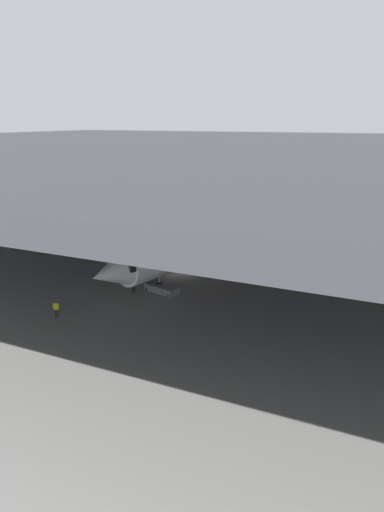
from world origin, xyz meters
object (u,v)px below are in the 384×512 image
Objects in this scene: airplane_distant at (196,191)px; airplane_main at (218,240)px; crew_worker_near_nose at (56,308)px; boarding_stairs at (162,285)px; crew_worker_by_stairs at (134,285)px.

airplane_main is at bearing -61.38° from airplane_distant.
boarding_stairs is at bearing 61.58° from crew_worker_near_nose.
airplane_main is 22.58× the size of crew_worker_near_nose.
crew_worker_near_nose is at bearing -110.44° from airplane_main.
airplane_distant is (-18.36, 47.32, 2.36)m from boarding_stairs.
crew_worker_by_stairs is 0.06× the size of airplane_distant.
crew_worker_by_stairs is at bearing -111.34° from airplane_main.
airplane_distant is (-20.39, 37.38, -0.35)m from airplane_main.
crew_worker_near_nose is 0.05× the size of airplane_distant.
boarding_stairs reaches higher than crew_worker_by_stairs.
crew_worker_near_nose is at bearing -118.42° from boarding_stairs.
crew_worker_by_stairs is at bearing -71.97° from airplane_distant.
airplane_main is 1.22× the size of airplane_distant.
crew_worker_near_nose is at bearing -109.17° from crew_worker_by_stairs.
boarding_stairs is (-2.03, -9.94, -2.71)m from airplane_main.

